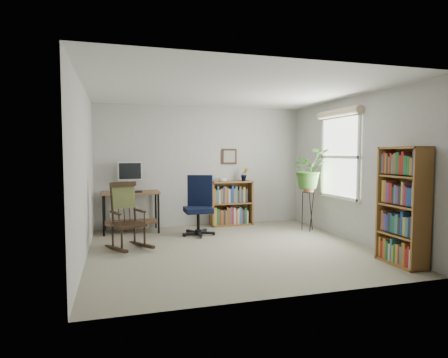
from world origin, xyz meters
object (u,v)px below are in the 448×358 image
object	(u,v)px
office_chair	(198,205)
tall_bookshelf	(403,206)
rocking_chair	(128,215)
low_bookshelf	(231,203)
desk	(131,212)

from	to	relation	value
office_chair	tall_bookshelf	xyz separation A→B (m)	(2.20, -2.47, 0.23)
rocking_chair	low_bookshelf	size ratio (longest dim) A/B	1.16
low_bookshelf	tall_bookshelf	world-z (taller)	tall_bookshelf
desk	tall_bookshelf	world-z (taller)	tall_bookshelf
low_bookshelf	office_chair	bearing A→B (deg)	-139.05
rocking_chair	tall_bookshelf	bearing A→B (deg)	-48.18
office_chair	tall_bookshelf	bearing A→B (deg)	-26.74
rocking_chair	tall_bookshelf	size ratio (longest dim) A/B	0.67
office_chair	rocking_chair	world-z (taller)	office_chair
desk	rocking_chair	world-z (taller)	rocking_chair
desk	office_chair	bearing A→B (deg)	-28.29
rocking_chair	low_bookshelf	world-z (taller)	rocking_chair
desk	rocking_chair	xyz separation A→B (m)	(-0.08, -1.27, 0.14)
desk	rocking_chair	distance (m)	1.28
rocking_chair	tall_bookshelf	distance (m)	3.89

